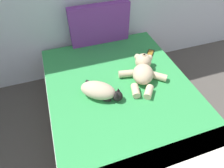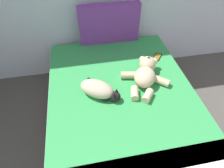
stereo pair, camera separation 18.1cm
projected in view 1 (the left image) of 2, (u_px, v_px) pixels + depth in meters
The scene contains 5 objects.
bed at pixel (121, 107), 2.10m from camera, with size 1.48×1.93×0.53m.
patterned_cushion at pixel (100, 24), 2.34m from camera, with size 0.74×0.10×0.49m.
cat at pixel (100, 91), 1.81m from camera, with size 0.40×0.40×0.15m.
teddy_bear at pixel (143, 71), 1.99m from camera, with size 0.48×0.58×0.19m.
cell_phone at pixel (150, 53), 2.33m from camera, with size 0.15×0.16×0.01m.
Camera 1 is at (1.19, 1.46, 1.94)m, focal length 30.90 mm.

